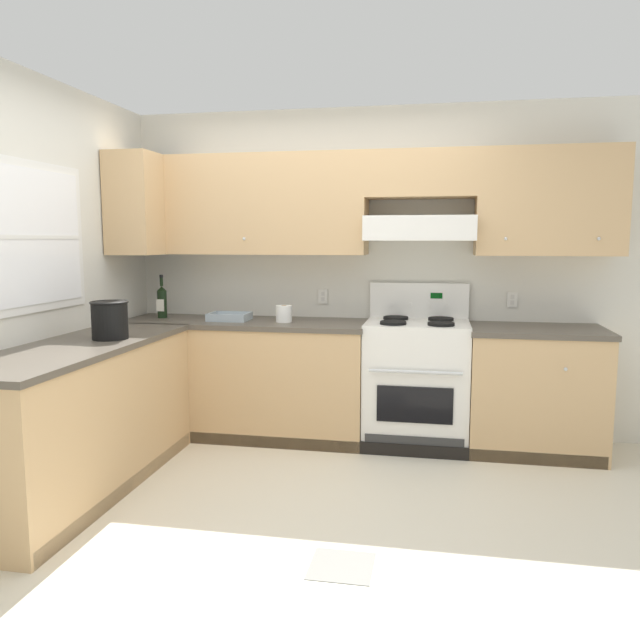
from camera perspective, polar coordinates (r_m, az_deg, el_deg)
ground_plane at (r=3.78m, az=-3.74°, el=-16.58°), size 7.04×7.04×0.00m
floor_accent_tile at (r=3.16m, az=1.99°, el=-21.63°), size 0.30×0.30×0.01m
wall_back at (r=4.89m, az=5.24°, el=6.73°), size 4.68×0.57×2.55m
wall_left at (r=4.34m, az=-23.97°, el=4.25°), size 0.47×4.00×2.55m
counter_back_run at (r=4.76m, az=1.49°, el=-5.74°), size 3.60×0.65×0.91m
counter_left_run at (r=4.09m, az=-21.11°, el=-8.43°), size 0.63×1.91×0.91m
stove at (r=4.71m, az=8.85°, el=-5.63°), size 0.76×0.62×1.20m
wine_bottle at (r=5.13m, az=-14.32°, el=1.71°), size 0.08×0.08×0.35m
bowl at (r=4.87m, az=-8.32°, el=0.20°), size 0.31×0.24×0.06m
bucket at (r=4.12m, az=-18.77°, el=0.07°), size 0.24×0.24×0.24m
paper_towel_roll at (r=4.73m, az=-3.34°, el=0.58°), size 0.12×0.12×0.13m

